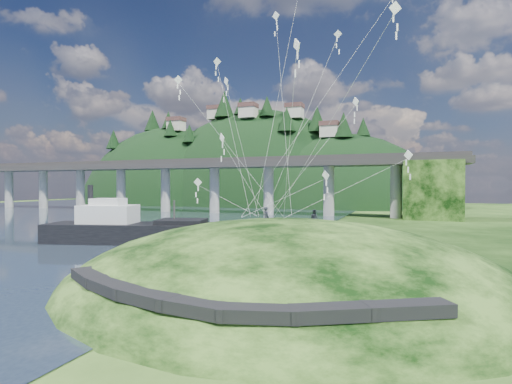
% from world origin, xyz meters
% --- Properties ---
extents(ground, '(320.00, 320.00, 0.00)m').
position_xyz_m(ground, '(0.00, 0.00, 0.00)').
color(ground, black).
rests_on(ground, ground).
extents(grass_hill, '(36.00, 32.00, 13.00)m').
position_xyz_m(grass_hill, '(8.00, 2.00, -1.50)').
color(grass_hill, black).
rests_on(grass_hill, ground).
extents(footpath, '(22.29, 5.84, 0.83)m').
position_xyz_m(footpath, '(7.46, -9.74, 2.08)').
color(footpath, black).
rests_on(footpath, ground).
extents(bridge, '(160.00, 11.00, 15.00)m').
position_xyz_m(bridge, '(-26.46, 70.07, 9.70)').
color(bridge, '#2D2B2B').
rests_on(bridge, ground).
extents(far_ridge, '(153.00, 70.00, 94.50)m').
position_xyz_m(far_ridge, '(-43.58, 122.17, -7.44)').
color(far_ridge, black).
rests_on(far_ridge, ground).
extents(work_barge, '(22.66, 11.32, 7.65)m').
position_xyz_m(work_barge, '(-17.81, 15.88, 1.92)').
color(work_barge, black).
rests_on(work_barge, ground).
extents(wooden_dock, '(14.37, 5.38, 1.02)m').
position_xyz_m(wooden_dock, '(-2.30, 3.65, 0.45)').
color(wooden_dock, '#382717').
rests_on(wooden_dock, ground).
extents(kite_flyers, '(4.63, 1.99, 1.89)m').
position_xyz_m(kite_flyers, '(7.77, 4.29, 5.73)').
color(kite_flyers, '#252832').
rests_on(kite_flyers, ground).
extents(kite_swarm, '(19.45, 14.03, 20.19)m').
position_xyz_m(kite_swarm, '(7.72, 5.05, 16.00)').
color(kite_swarm, white).
rests_on(kite_swarm, ground).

